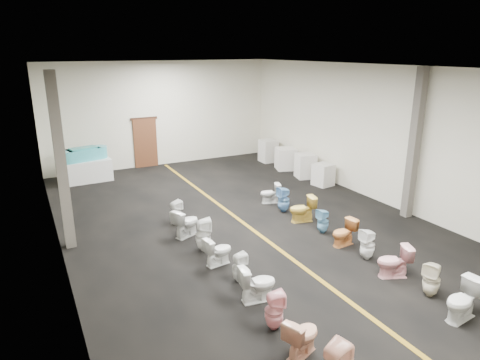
% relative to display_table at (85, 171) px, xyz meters
% --- Properties ---
extents(floor, '(16.00, 16.00, 0.00)m').
position_rel_display_table_xyz_m(floor, '(3.51, -6.88, -0.42)').
color(floor, black).
rests_on(floor, ground).
extents(ceiling, '(16.00, 16.00, 0.00)m').
position_rel_display_table_xyz_m(ceiling, '(3.51, -6.88, 4.08)').
color(ceiling, black).
rests_on(ceiling, ground).
extents(wall_back, '(10.00, 0.00, 10.00)m').
position_rel_display_table_xyz_m(wall_back, '(3.51, 1.12, 1.83)').
color(wall_back, beige).
rests_on(wall_back, ground).
extents(wall_left, '(0.00, 16.00, 16.00)m').
position_rel_display_table_xyz_m(wall_left, '(-1.49, -6.88, 1.83)').
color(wall_left, beige).
rests_on(wall_left, ground).
extents(wall_right, '(0.00, 16.00, 16.00)m').
position_rel_display_table_xyz_m(wall_right, '(8.51, -6.88, 1.83)').
color(wall_right, beige).
rests_on(wall_right, ground).
extents(aisle_stripe, '(0.12, 15.60, 0.01)m').
position_rel_display_table_xyz_m(aisle_stripe, '(3.51, -6.88, -0.42)').
color(aisle_stripe, '#8D6714').
rests_on(aisle_stripe, floor).
extents(back_door, '(1.00, 0.10, 2.10)m').
position_rel_display_table_xyz_m(back_door, '(2.71, 1.06, 0.63)').
color(back_door, '#562D19').
rests_on(back_door, floor).
extents(door_frame, '(1.15, 0.08, 0.10)m').
position_rel_display_table_xyz_m(door_frame, '(2.71, 1.07, 1.70)').
color(door_frame, '#331C11').
rests_on(door_frame, back_door).
extents(column_left, '(0.25, 0.25, 4.50)m').
position_rel_display_table_xyz_m(column_left, '(-1.24, -5.88, 1.83)').
color(column_left, '#59544C').
rests_on(column_left, floor).
extents(column_right, '(0.25, 0.25, 4.50)m').
position_rel_display_table_xyz_m(column_right, '(8.26, -8.38, 1.83)').
color(column_right, '#59544C').
rests_on(column_right, floor).
extents(display_table, '(1.95, 1.04, 0.85)m').
position_rel_display_table_xyz_m(display_table, '(0.00, 0.00, 0.00)').
color(display_table, silver).
rests_on(display_table, floor).
extents(bathtub, '(1.82, 0.96, 0.55)m').
position_rel_display_table_xyz_m(bathtub, '(0.00, 0.00, 0.65)').
color(bathtub, '#3DA7B2').
rests_on(bathtub, display_table).
extents(appliance_crate_a, '(0.74, 0.74, 0.83)m').
position_rel_display_table_xyz_m(appliance_crate_a, '(7.91, -4.68, -0.01)').
color(appliance_crate_a, silver).
rests_on(appliance_crate_a, floor).
extents(appliance_crate_b, '(0.86, 0.86, 0.97)m').
position_rel_display_table_xyz_m(appliance_crate_b, '(7.91, -3.53, 0.06)').
color(appliance_crate_b, silver).
rests_on(appliance_crate_b, floor).
extents(appliance_crate_c, '(1.02, 1.02, 0.91)m').
position_rel_display_table_xyz_m(appliance_crate_c, '(7.91, -2.10, 0.03)').
color(appliance_crate_c, white).
rests_on(appliance_crate_c, floor).
extents(appliance_crate_d, '(0.71, 0.71, 1.01)m').
position_rel_display_table_xyz_m(appliance_crate_d, '(7.91, -0.64, 0.08)').
color(appliance_crate_d, silver).
rests_on(appliance_crate_d, floor).
extents(toilet_left_2, '(0.81, 0.64, 0.73)m').
position_rel_display_table_xyz_m(toilet_left_2, '(1.72, -12.08, -0.06)').
color(toilet_left_2, '#E8A483').
rests_on(toilet_left_2, floor).
extents(toilet_left_3, '(0.42, 0.41, 0.76)m').
position_rel_display_table_xyz_m(toilet_left_3, '(1.67, -11.28, -0.04)').
color(toilet_left_3, pink).
rests_on(toilet_left_3, floor).
extents(toilet_left_4, '(0.81, 0.53, 0.78)m').
position_rel_display_table_xyz_m(toilet_left_4, '(1.86, -10.32, -0.03)').
color(toilet_left_4, white).
rests_on(toilet_left_4, floor).
extents(toilet_left_5, '(0.32, 0.31, 0.68)m').
position_rel_display_table_xyz_m(toilet_left_5, '(1.87, -9.48, -0.08)').
color(toilet_left_5, silver).
rests_on(toilet_left_5, floor).
extents(toilet_left_6, '(0.74, 0.49, 0.71)m').
position_rel_display_table_xyz_m(toilet_left_6, '(1.78, -8.54, -0.07)').
color(toilet_left_6, white).
rests_on(toilet_left_6, floor).
extents(toilet_left_7, '(0.48, 0.47, 0.86)m').
position_rel_display_table_xyz_m(toilet_left_7, '(1.76, -7.69, 0.01)').
color(toilet_left_7, white).
rests_on(toilet_left_7, floor).
extents(toilet_left_8, '(0.89, 0.72, 0.79)m').
position_rel_display_table_xyz_m(toilet_left_8, '(1.68, -6.66, -0.03)').
color(toilet_left_8, silver).
rests_on(toilet_left_8, floor).
extents(toilet_left_9, '(0.40, 0.40, 0.74)m').
position_rel_display_table_xyz_m(toilet_left_9, '(1.69, -5.76, -0.05)').
color(toilet_left_9, silver).
rests_on(toilet_left_9, floor).
extents(toilet_right_1, '(0.84, 0.54, 0.81)m').
position_rel_display_table_xyz_m(toilet_right_1, '(5.00, -12.67, -0.02)').
color(toilet_right_1, silver).
rests_on(toilet_right_1, floor).
extents(toilet_right_2, '(0.45, 0.45, 0.77)m').
position_rel_display_table_xyz_m(toilet_right_2, '(5.16, -11.83, -0.04)').
color(toilet_right_2, '#EFE5C8').
rests_on(toilet_right_2, floor).
extents(toilet_right_3, '(0.85, 0.67, 0.76)m').
position_rel_display_table_xyz_m(toilet_right_3, '(5.06, -10.90, -0.04)').
color(toilet_right_3, '#ECA5A9').
rests_on(toilet_right_3, floor).
extents(toilet_right_4, '(0.37, 0.37, 0.78)m').
position_rel_display_table_xyz_m(toilet_right_4, '(5.15, -9.97, -0.03)').
color(toilet_right_4, white).
rests_on(toilet_right_4, floor).
extents(toilet_right_5, '(0.72, 0.45, 0.71)m').
position_rel_display_table_xyz_m(toilet_right_5, '(5.15, -9.11, -0.07)').
color(toilet_right_5, '#D0803F').
rests_on(toilet_right_5, floor).
extents(toilet_right_6, '(0.33, 0.33, 0.70)m').
position_rel_display_table_xyz_m(toilet_right_6, '(5.16, -8.22, -0.07)').
color(toilet_right_6, '#6EAACC').
rests_on(toilet_right_6, floor).
extents(toilet_right_7, '(0.84, 0.59, 0.78)m').
position_rel_display_table_xyz_m(toilet_right_7, '(5.13, -7.27, -0.03)').
color(toilet_right_7, gold).
rests_on(toilet_right_7, floor).
extents(toilet_right_8, '(0.38, 0.37, 0.82)m').
position_rel_display_table_xyz_m(toilet_right_8, '(5.07, -6.34, -0.01)').
color(toilet_right_8, '#6296CB').
rests_on(toilet_right_8, floor).
extents(toilet_right_9, '(0.73, 0.54, 0.67)m').
position_rel_display_table_xyz_m(toilet_right_9, '(5.12, -5.43, -0.09)').
color(toilet_right_9, white).
rests_on(toilet_right_9, floor).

